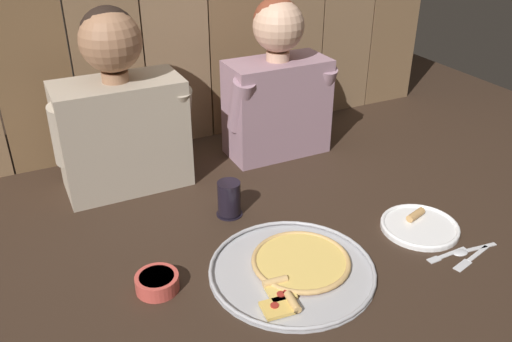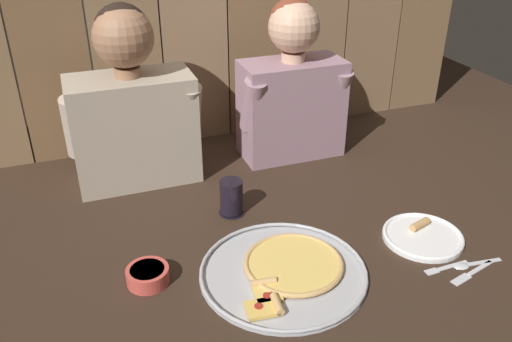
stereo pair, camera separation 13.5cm
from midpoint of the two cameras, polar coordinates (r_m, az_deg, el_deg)
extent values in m
plane|color=#332319|center=(1.49, 4.15, -7.87)|extent=(3.20, 3.20, 0.00)
cylinder|color=#B2B2B7|center=(1.39, 5.78, -10.94)|extent=(0.43, 0.43, 0.01)
torus|color=#B2B2B7|center=(1.38, 5.80, -10.68)|extent=(0.43, 0.43, 0.01)
cylinder|color=#B23823|center=(1.41, 6.84, -10.05)|extent=(0.25, 0.25, 0.00)
cylinder|color=#EFC660|center=(1.41, 6.85, -9.90)|extent=(0.24, 0.24, 0.01)
torus|color=tan|center=(1.41, 6.85, -9.90)|extent=(0.26, 0.26, 0.01)
cube|color=#EABC56|center=(1.28, 3.77, -14.61)|extent=(0.08, 0.07, 0.01)
cylinder|color=tan|center=(1.28, 5.41, -14.11)|extent=(0.03, 0.06, 0.02)
cylinder|color=#A3281E|center=(1.27, 3.42, -14.36)|extent=(0.02, 0.02, 0.00)
cube|color=#EFC660|center=(1.32, 4.23, -13.02)|extent=(0.07, 0.07, 0.01)
cylinder|color=tan|center=(1.34, 3.78, -11.93)|extent=(0.06, 0.03, 0.02)
cylinder|color=#A3281E|center=(1.31, 4.96, -13.11)|extent=(0.02, 0.02, 0.00)
cylinder|color=#A3281E|center=(1.30, 4.25, -13.25)|extent=(0.02, 0.02, 0.00)
cylinder|color=white|center=(1.59, 19.80, -6.76)|extent=(0.22, 0.22, 0.01)
torus|color=white|center=(1.59, 19.83, -6.59)|extent=(0.22, 0.22, 0.01)
cylinder|color=tan|center=(1.61, 19.50, -5.47)|extent=(0.07, 0.04, 0.02)
cylinder|color=black|center=(1.61, -0.21, -4.46)|extent=(0.08, 0.08, 0.01)
cylinder|color=black|center=(1.58, -0.21, -2.80)|extent=(0.07, 0.07, 0.10)
cylinder|color=#CC4C42|center=(1.36, -8.70, -11.09)|extent=(0.11, 0.11, 0.04)
cylinder|color=#B23823|center=(1.36, -8.73, -10.76)|extent=(0.09, 0.09, 0.02)
cube|color=silver|center=(1.52, 22.77, -9.39)|extent=(0.10, 0.01, 0.01)
cube|color=silver|center=(1.48, 20.89, -10.09)|extent=(0.04, 0.02, 0.01)
cube|color=silver|center=(1.54, 25.27, -9.44)|extent=(0.09, 0.04, 0.01)
cube|color=silver|center=(1.49, 23.65, -10.67)|extent=(0.06, 0.04, 0.00)
cube|color=silver|center=(1.57, 25.65, -8.82)|extent=(0.10, 0.02, 0.01)
ellipsoid|color=silver|center=(1.53, 23.59, -9.28)|extent=(0.05, 0.03, 0.01)
cube|color=#B2A38E|center=(1.75, -10.77, 4.34)|extent=(0.39, 0.20, 0.36)
cylinder|color=#9E7051|center=(1.68, -11.37, 10.33)|extent=(0.08, 0.08, 0.03)
sphere|color=#9E7051|center=(1.65, -11.72, 13.83)|extent=(0.18, 0.18, 0.18)
sphere|color=black|center=(1.66, -11.85, 14.40)|extent=(0.17, 0.17, 0.17)
cylinder|color=#B2A38E|center=(1.68, -16.56, 4.53)|extent=(0.08, 0.11, 0.21)
cylinder|color=#B2A38E|center=(1.73, -4.95, 6.33)|extent=(0.08, 0.14, 0.21)
cube|color=gray|center=(1.91, 5.84, 6.61)|extent=(0.36, 0.18, 0.35)
cylinder|color=#DBAD8E|center=(1.85, 6.13, 12.03)|extent=(0.08, 0.08, 0.03)
sphere|color=#DBAD8E|center=(1.82, 6.29, 15.08)|extent=(0.17, 0.17, 0.17)
sphere|color=brown|center=(1.83, 6.13, 15.57)|extent=(0.16, 0.16, 0.16)
cylinder|color=gray|center=(1.80, 1.86, 7.08)|extent=(0.08, 0.13, 0.20)
cylinder|color=gray|center=(1.93, 10.72, 8.15)|extent=(0.08, 0.13, 0.20)
camera|label=1|loc=(0.07, -87.36, 1.44)|focal=37.33mm
camera|label=2|loc=(0.07, 92.64, -1.44)|focal=37.33mm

